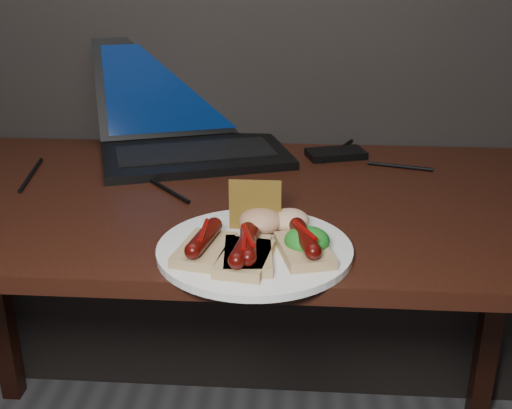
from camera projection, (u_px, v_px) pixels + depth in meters
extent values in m
cube|color=#38180E|center=(222.00, 202.00, 1.24)|extent=(1.40, 0.70, 0.03)
cube|color=#38180E|center=(494.00, 302.00, 1.62)|extent=(0.05, 0.05, 0.72)
cube|color=black|center=(195.00, 155.00, 1.44)|extent=(0.47, 0.37, 0.02)
cube|color=black|center=(195.00, 151.00, 1.43)|extent=(0.37, 0.24, 0.00)
cube|color=black|center=(182.00, 86.00, 1.54)|extent=(0.41, 0.21, 0.23)
cube|color=#062444|center=(182.00, 86.00, 1.54)|extent=(0.37, 0.18, 0.20)
cube|color=black|center=(336.00, 154.00, 1.45)|extent=(0.14, 0.11, 0.02)
cylinder|color=black|center=(165.00, 188.00, 1.26)|extent=(0.12, 0.14, 0.01)
cylinder|color=black|center=(339.00, 149.00, 1.50)|extent=(0.10, 0.20, 0.01)
cylinder|color=black|center=(400.00, 166.00, 1.38)|extent=(0.14, 0.05, 0.01)
cylinder|color=black|center=(31.00, 174.00, 1.33)|extent=(0.04, 0.20, 0.01)
cylinder|color=white|center=(255.00, 250.00, 1.00)|extent=(0.39, 0.39, 0.01)
cube|color=tan|center=(204.00, 250.00, 0.97)|extent=(0.09, 0.13, 0.02)
cylinder|color=#520805|center=(204.00, 237.00, 0.96)|extent=(0.04, 0.10, 0.02)
sphere|color=#520805|center=(193.00, 251.00, 0.92)|extent=(0.03, 0.02, 0.02)
sphere|color=#520805|center=(214.00, 225.00, 1.01)|extent=(0.03, 0.02, 0.02)
cylinder|color=#6F0705|center=(204.00, 230.00, 0.96)|extent=(0.01, 0.07, 0.01)
cube|color=tan|center=(248.00, 256.00, 0.95)|extent=(0.08, 0.12, 0.02)
cylinder|color=#520805|center=(248.00, 243.00, 0.94)|extent=(0.03, 0.10, 0.02)
sphere|color=#520805|center=(248.00, 258.00, 0.90)|extent=(0.02, 0.02, 0.02)
sphere|color=#520805|center=(248.00, 230.00, 0.99)|extent=(0.02, 0.02, 0.02)
cylinder|color=#6F0705|center=(248.00, 235.00, 0.94)|extent=(0.03, 0.07, 0.01)
cube|color=tan|center=(304.00, 250.00, 0.97)|extent=(0.10, 0.13, 0.02)
cylinder|color=#520805|center=(305.00, 238.00, 0.96)|extent=(0.05, 0.10, 0.02)
sphere|color=#520805|center=(313.00, 252.00, 0.92)|extent=(0.03, 0.02, 0.02)
sphere|color=#520805|center=(297.00, 225.00, 1.00)|extent=(0.03, 0.02, 0.02)
cylinder|color=#6F0705|center=(305.00, 230.00, 0.96)|extent=(0.04, 0.07, 0.01)
cube|color=tan|center=(245.00, 259.00, 0.94)|extent=(0.09, 0.12, 0.02)
cylinder|color=#520805|center=(245.00, 246.00, 0.93)|extent=(0.04, 0.10, 0.02)
sphere|color=#520805|center=(236.00, 261.00, 0.89)|extent=(0.02, 0.02, 0.02)
sphere|color=#520805|center=(252.00, 233.00, 0.98)|extent=(0.02, 0.02, 0.02)
cylinder|color=#6F0705|center=(244.00, 238.00, 0.93)|extent=(0.01, 0.07, 0.01)
cube|color=olive|center=(255.00, 205.00, 1.05)|extent=(0.08, 0.01, 0.08)
ellipsoid|color=#115717|center=(307.00, 240.00, 0.97)|extent=(0.07, 0.07, 0.04)
ellipsoid|color=maroon|center=(261.00, 221.00, 1.04)|extent=(0.07, 0.07, 0.04)
ellipsoid|color=beige|center=(290.00, 220.00, 1.05)|extent=(0.06, 0.06, 0.04)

